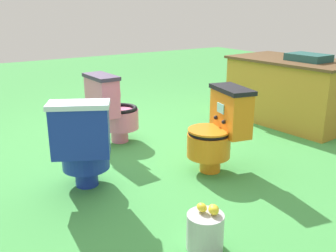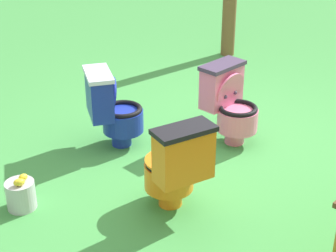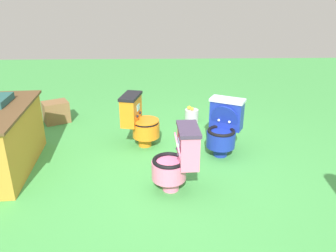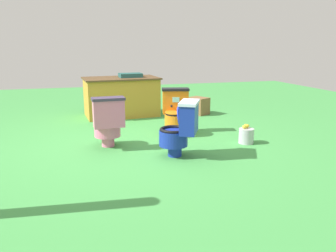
{
  "view_description": "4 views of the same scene",
  "coord_description": "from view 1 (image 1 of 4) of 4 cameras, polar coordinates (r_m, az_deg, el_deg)",
  "views": [
    {
      "loc": [
        3.19,
        -1.73,
        1.38
      ],
      "look_at": [
        0.37,
        0.12,
        0.31
      ],
      "focal_mm": 41.01,
      "sensor_mm": 36.0,
      "label": 1
    },
    {
      "loc": [
        3.17,
        2.72,
        2.36
      ],
      "look_at": [
        0.4,
        -0.22,
        0.34
      ],
      "focal_mm": 57.44,
      "sensor_mm": 36.0,
      "label": 2
    },
    {
      "loc": [
        -3.43,
        0.06,
        2.04
      ],
      "look_at": [
        0.39,
        -0.05,
        0.47
      ],
      "focal_mm": 36.09,
      "sensor_mm": 36.0,
      "label": 3
    },
    {
      "loc": [
        -0.74,
        -4.77,
        1.42
      ],
      "look_at": [
        0.52,
        -0.34,
        0.3
      ],
      "focal_mm": 36.33,
      "sensor_mm": 36.0,
      "label": 4
    }
  ],
  "objects": [
    {
      "name": "lemon_bucket",
      "position": [
        2.34,
        5.57,
        -15.16
      ],
      "size": [
        0.22,
        0.22,
        0.28
      ],
      "color": "#B7B7BF",
      "rests_on": "ground"
    },
    {
      "name": "vendor_table",
      "position": [
        4.87,
        17.9,
        5.04
      ],
      "size": [
        1.52,
        0.96,
        0.85
      ],
      "rotation": [
        0.0,
        0.0,
        0.07
      ],
      "color": "#B7842D",
      "rests_on": "ground"
    },
    {
      "name": "toilet_blue",
      "position": [
        2.97,
        -12.49,
        -2.65
      ],
      "size": [
        0.62,
        0.58,
        0.73
      ],
      "rotation": [
        0.0,
        0.0,
        1.09
      ],
      "color": "#192D9E",
      "rests_on": "ground"
    },
    {
      "name": "toilet_orange",
      "position": [
        3.28,
        7.55,
        -0.51
      ],
      "size": [
        0.5,
        0.57,
        0.73
      ],
      "rotation": [
        0.0,
        0.0,
        2.92
      ],
      "color": "orange",
      "rests_on": "ground"
    },
    {
      "name": "ground",
      "position": [
        3.88,
        -4.45,
        -3.28
      ],
      "size": [
        14.0,
        14.0,
        0.0
      ],
      "primitive_type": "plane",
      "color": "#429947"
    },
    {
      "name": "toilet_pink",
      "position": [
        3.96,
        -8.29,
        2.66
      ],
      "size": [
        0.44,
        0.51,
        0.73
      ],
      "rotation": [
        0.0,
        0.0,
        0.04
      ],
      "color": "pink",
      "rests_on": "ground"
    }
  ]
}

